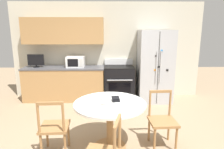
# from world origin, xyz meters

# --- Properties ---
(ground_plane) EXTENTS (14.00, 14.00, 0.00)m
(ground_plane) POSITION_xyz_m (0.00, 0.00, 0.00)
(ground_plane) COLOR #9E8466
(back_wall) EXTENTS (5.20, 0.44, 2.60)m
(back_wall) POSITION_xyz_m (-0.30, 2.59, 1.44)
(back_wall) COLOR beige
(back_wall) RESTS_ON ground_plane
(kitchen_counter) EXTENTS (2.14, 0.64, 0.90)m
(kitchen_counter) POSITION_xyz_m (-1.14, 2.29, 0.45)
(kitchen_counter) COLOR #AD7F4C
(kitchen_counter) RESTS_ON ground_plane
(refrigerator) EXTENTS (0.86, 0.78, 1.87)m
(refrigerator) POSITION_xyz_m (1.26, 2.20, 0.93)
(refrigerator) COLOR #B2B5BA
(refrigerator) RESTS_ON ground_plane
(oven_range) EXTENTS (0.78, 0.68, 1.08)m
(oven_range) POSITION_xyz_m (0.33, 2.26, 0.47)
(oven_range) COLOR black
(oven_range) RESTS_ON ground_plane
(microwave) EXTENTS (0.46, 0.41, 0.28)m
(microwave) POSITION_xyz_m (-0.83, 2.33, 1.04)
(microwave) COLOR white
(microwave) RESTS_ON kitchen_counter
(countertop_tv) EXTENTS (0.42, 0.16, 0.34)m
(countertop_tv) POSITION_xyz_m (-1.87, 2.28, 1.09)
(countertop_tv) COLOR black
(countertop_tv) RESTS_ON kitchen_counter
(dining_table) EXTENTS (1.13, 1.13, 0.77)m
(dining_table) POSITION_xyz_m (0.07, -0.03, 0.61)
(dining_table) COLOR white
(dining_table) RESTS_ON ground_plane
(dining_chair_right) EXTENTS (0.44, 0.44, 0.90)m
(dining_chair_right) POSITION_xyz_m (0.92, 0.03, 0.43)
(dining_chair_right) COLOR #9E7042
(dining_chair_right) RESTS_ON ground_plane
(dining_chair_left) EXTENTS (0.44, 0.44, 0.90)m
(dining_chair_left) POSITION_xyz_m (-0.77, -0.18, 0.43)
(dining_chair_left) COLOR #9E7042
(dining_chair_left) RESTS_ON ground_plane
(candle_glass) EXTENTS (0.09, 0.09, 0.09)m
(candle_glass) POSITION_xyz_m (-0.02, 0.09, 0.80)
(candle_glass) COLOR silver
(candle_glass) RESTS_ON dining_table
(folded_napkin) EXTENTS (0.18, 0.08, 0.05)m
(folded_napkin) POSITION_xyz_m (0.01, -0.11, 0.79)
(folded_napkin) COLOR silver
(folded_napkin) RESTS_ON dining_table
(wallet) EXTENTS (0.14, 0.14, 0.07)m
(wallet) POSITION_xyz_m (0.16, 0.05, 0.79)
(wallet) COLOR black
(wallet) RESTS_ON dining_table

